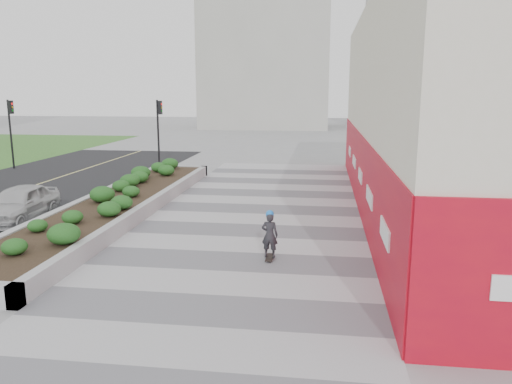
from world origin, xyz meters
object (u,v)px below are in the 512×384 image
planter (118,201)px  skateboarder (270,235)px  car_white (19,203)px  traffic_signal_near (159,124)px  traffic_signal_far (11,124)px

planter → skateboarder: 8.19m
car_white → skateboarder: bearing=-20.4°
planter → skateboarder: skateboarder is taller
car_white → traffic_signal_near: bearing=81.4°
skateboarder → car_white: skateboarder is taller
planter → traffic_signal_near: traffic_signal_near is taller
skateboarder → planter: bearing=142.7°
traffic_signal_far → car_white: (7.93, -11.84, -2.10)m
planter → traffic_signal_near: 10.90m
traffic_signal_far → planter: bearing=-42.5°
traffic_signal_near → car_white: bearing=-95.9°
planter → traffic_signal_far: size_ratio=4.29×
planter → traffic_signal_near: (-1.73, 10.50, 2.34)m
skateboarder → car_white: size_ratio=0.37×
traffic_signal_near → traffic_signal_far: 9.21m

